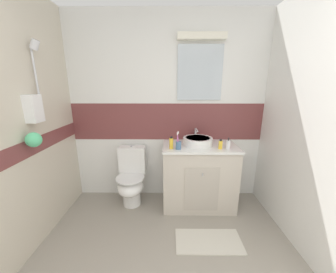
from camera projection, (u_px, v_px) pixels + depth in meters
ground_plane at (166, 265)px, 1.77m from camera, size 3.20×3.48×0.04m
wall_back_tiled at (168, 110)px, 2.65m from camera, size 3.20×0.20×2.50m
vanity_cabinet at (199, 175)px, 2.56m from camera, size 0.94×0.56×0.85m
sink_basin at (198, 141)px, 2.46m from camera, size 0.37×0.42×0.18m
toilet at (131, 178)px, 2.60m from camera, size 0.37×0.50×0.79m
toothbrush_cup at (178, 145)px, 2.28m from camera, size 0.07×0.07×0.22m
soap_dispenser at (228, 145)px, 2.28m from camera, size 0.05×0.05×0.14m
deodorant_spray_can at (171, 143)px, 2.29m from camera, size 0.05×0.05×0.15m
perfume_flask_small at (220, 144)px, 2.28m from camera, size 0.04×0.03×0.12m
bath_mat at (208, 241)px, 2.02m from camera, size 0.69×0.35×0.01m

